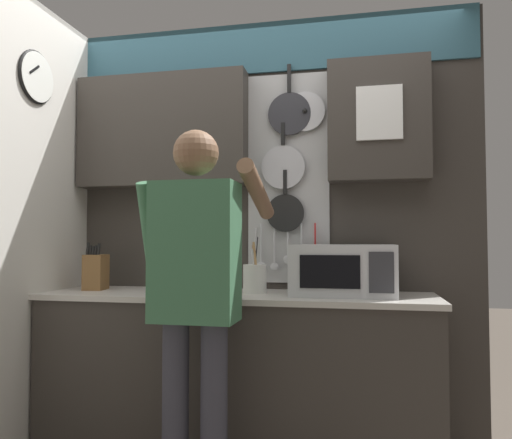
% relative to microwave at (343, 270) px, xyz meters
% --- Properties ---
extents(base_cabinet_counter, '(2.14, 0.59, 0.91)m').
position_rel_microwave_xyz_m(base_cabinet_counter, '(-0.58, -0.02, -0.59)').
color(base_cabinet_counter, '#38332D').
rests_on(base_cabinet_counter, ground_plane).
extents(back_wall_unit, '(2.71, 0.22, 2.53)m').
position_rel_microwave_xyz_m(back_wall_unit, '(-0.60, 0.24, 0.49)').
color(back_wall_unit, '#38332D').
rests_on(back_wall_unit, ground_plane).
extents(side_wall, '(0.07, 1.60, 2.53)m').
position_rel_microwave_xyz_m(side_wall, '(-1.67, -0.44, 0.23)').
color(side_wall, silver).
rests_on(side_wall, ground_plane).
extents(microwave, '(0.54, 0.38, 0.27)m').
position_rel_microwave_xyz_m(microwave, '(0.00, 0.00, 0.00)').
color(microwave, silver).
rests_on(microwave, base_cabinet_counter).
extents(knife_block, '(0.13, 0.16, 0.28)m').
position_rel_microwave_xyz_m(knife_block, '(-1.43, 0.00, -0.03)').
color(knife_block, brown).
rests_on(knife_block, base_cabinet_counter).
extents(utensil_crock, '(0.13, 0.13, 0.36)m').
position_rel_microwave_xyz_m(utensil_crock, '(-0.48, 0.00, -0.05)').
color(utensil_crock, white).
rests_on(utensil_crock, base_cabinet_counter).
extents(person, '(0.54, 0.65, 1.70)m').
position_rel_microwave_xyz_m(person, '(-0.64, -0.52, -0.03)').
color(person, '#383842').
rests_on(person, ground_plane).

